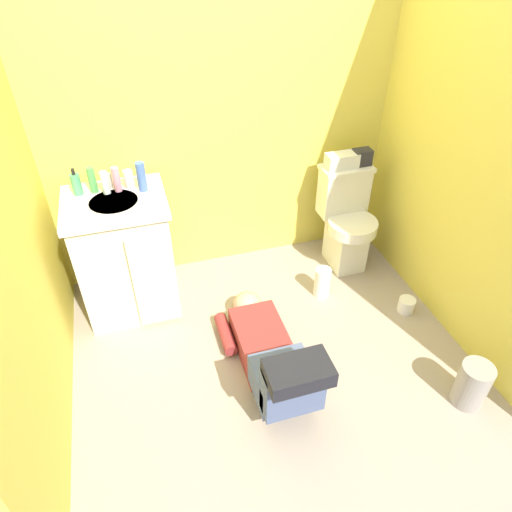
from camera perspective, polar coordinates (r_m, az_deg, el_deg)
name	(u,v)px	position (r m, az deg, el deg)	size (l,w,h in m)	color
ground_plane	(267,350)	(2.91, 1.42, -11.63)	(2.81, 2.95, 0.04)	#A09081
wall_back	(220,101)	(3.04, -4.44, 18.65)	(2.47, 0.08, 2.40)	#DECC4D
wall_right	(489,143)	(2.73, 27.06, 12.44)	(0.08, 1.95, 2.40)	#DECC4D
toilet	(346,220)	(3.39, 11.14, 4.43)	(0.36, 0.46, 0.75)	silver
vanity_cabinet	(126,255)	(3.02, -15.90, 0.18)	(0.60, 0.53, 0.82)	beige
faucet	(110,181)	(2.91, -17.68, 8.92)	(0.02, 0.02, 0.10)	silver
person_plumber	(271,356)	(2.63, 1.91, -12.33)	(0.38, 1.06, 0.52)	maroon
tissue_box	(342,161)	(3.23, 10.63, 11.59)	(0.22, 0.11, 0.10)	silver
toiletry_bag	(362,157)	(3.29, 13.04, 11.90)	(0.12, 0.09, 0.11)	#26262D
soap_dispenser	(76,184)	(2.90, -21.46, 8.33)	(0.06, 0.06, 0.17)	#469A64
bottle_green	(92,180)	(2.89, -19.71, 8.89)	(0.05, 0.05, 0.16)	#4EA250
bottle_clear	(105,183)	(2.86, -18.29, 8.67)	(0.04, 0.04, 0.14)	silver
bottle_pink	(116,179)	(2.86, -16.98, 9.12)	(0.05, 0.05, 0.15)	pink
bottle_white	(129,179)	(2.88, -15.56, 9.21)	(0.06, 0.06, 0.11)	white
bottle_blue	(141,177)	(2.82, -14.07, 9.54)	(0.05, 0.05, 0.18)	#4163B9
trash_can	(472,385)	(2.80, 25.30, -14.27)	(0.17, 0.17, 0.28)	#9A938B
paper_towel_roll	(322,282)	(3.20, 8.25, -3.26)	(0.11, 0.11, 0.22)	white
toilet_paper_roll	(406,305)	(3.25, 18.22, -5.82)	(0.11, 0.11, 0.10)	white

